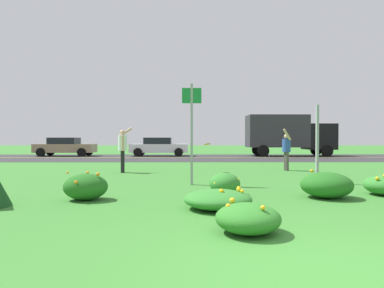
{
  "coord_description": "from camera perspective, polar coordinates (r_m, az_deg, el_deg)",
  "views": [
    {
      "loc": [
        -1.29,
        -3.25,
        1.32
      ],
      "look_at": [
        -1.17,
        9.23,
        1.14
      ],
      "focal_mm": 31.54,
      "sensor_mm": 36.0,
      "label": 1
    }
  ],
  "objects": [
    {
      "name": "highway_center_stripe",
      "position": [
        24.31,
        2.5,
        -2.29
      ],
      "size": [
        120.0,
        0.16,
        0.0
      ],
      "primitive_type": "cube",
      "color": "yellow",
      "rests_on": "ground"
    },
    {
      "name": "box_truck_black",
      "position": [
        27.62,
        15.91,
        1.78
      ],
      "size": [
        6.7,
        2.46,
        3.2
      ],
      "color": "black",
      "rests_on": "ground"
    },
    {
      "name": "daylily_clump_front_left",
      "position": [
        7.71,
        -17.54,
        -6.91
      ],
      "size": [
        0.95,
        0.82,
        0.63
      ],
      "color": "#23661E",
      "rests_on": "ground"
    },
    {
      "name": "sign_post_near_path",
      "position": [
        9.74,
        -0.05,
        3.39
      ],
      "size": [
        0.56,
        0.1,
        2.93
      ],
      "color": "#93969B",
      "rests_on": "ground"
    },
    {
      "name": "daylily_clump_mid_right",
      "position": [
        6.47,
        4.41,
        -9.31
      ],
      "size": [
        1.3,
        1.24,
        0.41
      ],
      "color": "#337F2D",
      "rests_on": "ground"
    },
    {
      "name": "car_tan_center_left",
      "position": [
        28.21,
        -20.65,
        -0.42
      ],
      "size": [
        4.5,
        2.0,
        1.45
      ],
      "color": "#937F60",
      "rests_on": "ground"
    },
    {
      "name": "sign_post_by_roadside",
      "position": [
        10.79,
        20.41,
        0.01
      ],
      "size": [
        0.07,
        0.1,
        2.35
      ],
      "color": "#93969B",
      "rests_on": "ground"
    },
    {
      "name": "person_catcher_blue_shirt",
      "position": [
        14.71,
        15.66,
        -0.76
      ],
      "size": [
        0.38,
        0.51,
        1.76
      ],
      "color": "#2D4C9E",
      "rests_on": "ground"
    },
    {
      "name": "car_white_center_right",
      "position": [
        26.6,
        -5.61,
        -0.45
      ],
      "size": [
        4.5,
        2.0,
        1.45
      ],
      "color": "silver",
      "rests_on": "ground"
    },
    {
      "name": "highway_strip",
      "position": [
        24.31,
        2.5,
        -2.3
      ],
      "size": [
        120.0,
        9.97,
        0.01
      ],
      "primitive_type": "cube",
      "color": "#2D2D30",
      "rests_on": "ground"
    },
    {
      "name": "daylily_clump_near_camera",
      "position": [
        8.13,
        5.57,
        -6.68
      ],
      "size": [
        0.73,
        0.76,
        0.52
      ],
      "color": "#337F2D",
      "rests_on": "ground"
    },
    {
      "name": "daylily_clump_front_right",
      "position": [
        8.2,
        21.79,
        -6.45
      ],
      "size": [
        1.15,
        1.06,
        0.63
      ],
      "color": "#23661E",
      "rests_on": "ground"
    },
    {
      "name": "frisbee_orange",
      "position": [
        13.54,
        2.58,
        -0.02
      ],
      "size": [
        0.26,
        0.25,
        0.1
      ],
      "color": "orange"
    },
    {
      "name": "person_thrower_white_shirt",
      "position": [
        13.59,
        -11.64,
        -0.48
      ],
      "size": [
        0.54,
        0.53,
        1.8
      ],
      "color": "silver",
      "rests_on": "ground"
    },
    {
      "name": "ground_plane",
      "position": [
        13.87,
        4.82,
        -4.65
      ],
      "size": [
        120.0,
        120.0,
        0.0
      ],
      "primitive_type": "plane",
      "color": "#387A2D"
    },
    {
      "name": "daylily_clump_mid_center",
      "position": [
        4.9,
        9.42,
        -12.27
      ],
      "size": [
        0.92,
        0.95,
        0.45
      ],
      "color": "#2D7526",
      "rests_on": "ground"
    }
  ]
}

